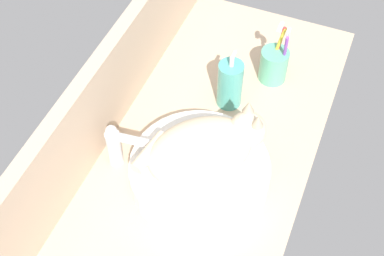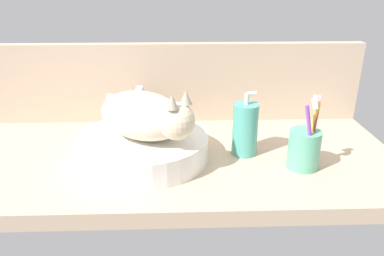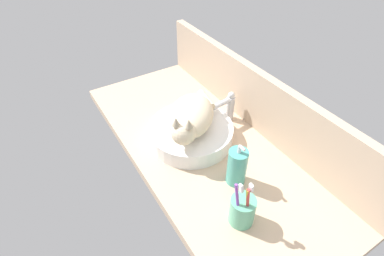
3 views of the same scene
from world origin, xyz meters
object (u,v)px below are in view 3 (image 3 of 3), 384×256
Objects in this scene: cat at (190,117)px; soap_dispenser at (237,167)px; faucet at (228,106)px; toothbrush_cup at (242,210)px; sink_basin at (191,133)px.

soap_dispenser is (25.35, 2.82, -5.26)cm from cat.
cat is 2.19× the size of faucet.
soap_dispenser is 15.78cm from toothbrush_cup.
sink_basin is 9.13cm from cat.
cat reaches higher than toothbrush_cup.
cat is 39.70cm from toothbrush_cup.
cat is 1.73× the size of soap_dispenser.
soap_dispenser reaches higher than faucet.
faucet is 34.05cm from soap_dispenser.
toothbrush_cup is at bearing -31.77° from soap_dispenser.
faucet is 0.79× the size of soap_dispenser.
soap_dispenser is (28.82, -18.13, -0.26)cm from faucet.
toothbrush_cup is (39.72, -6.34, 1.99)cm from sink_basin.
toothbrush_cup is (38.69, -5.44, -7.04)cm from cat.
soap_dispenser is (26.39, 1.92, 3.77)cm from sink_basin.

